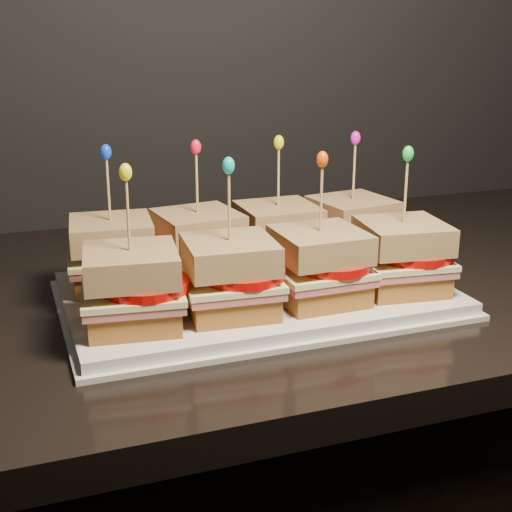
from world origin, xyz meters
name	(u,v)px	position (x,y,z in m)	size (l,w,h in m)	color
platter	(256,295)	(1.07, 1.60, 0.93)	(0.42, 0.26, 0.02)	white
platter_rim	(256,300)	(1.07, 1.60, 0.92)	(0.43, 0.27, 0.01)	white
sandwich_0_bread_bot	(114,276)	(0.92, 1.66, 0.95)	(0.09, 0.09, 0.02)	brown
sandwich_0_ham	(113,262)	(0.92, 1.66, 0.97)	(0.09, 0.09, 0.01)	#B8635E
sandwich_0_cheese	(113,256)	(0.92, 1.66, 0.97)	(0.10, 0.09, 0.01)	#FFF7AC
sandwich_0_tomato	(124,250)	(0.93, 1.66, 0.98)	(0.09, 0.09, 0.01)	red
sandwich_0_bread_top	(111,233)	(0.92, 1.66, 1.00)	(0.09, 0.09, 0.03)	brown
sandwich_0_pick	(109,193)	(0.92, 1.66, 1.04)	(0.00, 0.00, 0.09)	tan
sandwich_0_frill	(106,152)	(0.92, 1.66, 1.09)	(0.01, 0.01, 0.02)	blue
sandwich_1_bread_bot	(199,266)	(1.02, 1.66, 0.95)	(0.09, 0.09, 0.02)	brown
sandwich_1_ham	(199,253)	(1.02, 1.66, 0.97)	(0.09, 0.09, 0.01)	#B8635E
sandwich_1_cheese	(198,247)	(1.02, 1.66, 0.97)	(0.10, 0.09, 0.01)	#FFF7AC
sandwich_1_tomato	(210,242)	(1.03, 1.66, 0.98)	(0.09, 0.09, 0.01)	red
sandwich_1_bread_top	(198,225)	(1.02, 1.66, 1.00)	(0.09, 0.09, 0.03)	brown
sandwich_1_pick	(197,187)	(1.02, 1.66, 1.04)	(0.00, 0.00, 0.09)	tan
sandwich_1_frill	(196,147)	(1.02, 1.66, 1.09)	(0.01, 0.01, 0.02)	red
sandwich_2_bread_bot	(278,257)	(1.12, 1.66, 0.95)	(0.09, 0.09, 0.02)	brown
sandwich_2_ham	(278,245)	(1.12, 1.66, 0.97)	(0.09, 0.09, 0.01)	#B8635E
sandwich_2_cheese	(278,239)	(1.12, 1.66, 0.97)	(0.10, 0.09, 0.01)	#FFF7AC
sandwich_2_tomato	(289,234)	(1.13, 1.66, 0.98)	(0.09, 0.09, 0.01)	red
sandwich_2_bread_top	(278,218)	(1.12, 1.66, 1.00)	(0.09, 0.09, 0.03)	brown
sandwich_2_pick	(278,181)	(1.12, 1.66, 1.04)	(0.00, 0.00, 0.09)	tan
sandwich_2_frill	(279,142)	(1.12, 1.66, 1.09)	(0.01, 0.01, 0.02)	#E6E809
sandwich_3_bread_bot	(351,249)	(1.22, 1.66, 0.95)	(0.09, 0.09, 0.02)	brown
sandwich_3_ham	(351,237)	(1.22, 1.66, 0.97)	(0.09, 0.09, 0.01)	#B8635E
sandwich_3_cheese	(352,232)	(1.22, 1.66, 0.97)	(0.10, 0.09, 0.01)	#FFF7AC
sandwich_3_tomato	(363,226)	(1.23, 1.66, 0.98)	(0.09, 0.09, 0.01)	red
sandwich_3_bread_top	(352,211)	(1.22, 1.66, 1.00)	(0.09, 0.09, 0.03)	brown
sandwich_3_pick	(354,175)	(1.22, 1.66, 1.04)	(0.00, 0.00, 0.09)	tan
sandwich_3_frill	(356,138)	(1.22, 1.66, 1.09)	(0.01, 0.01, 0.02)	#D417BE
sandwich_4_bread_bot	(133,314)	(0.92, 1.54, 0.95)	(0.09, 0.09, 0.02)	brown
sandwich_4_ham	(133,298)	(0.92, 1.54, 0.97)	(0.09, 0.09, 0.01)	#B8635E
sandwich_4_cheese	(132,292)	(0.92, 1.54, 0.97)	(0.10, 0.09, 0.01)	#FFF7AC
sandwich_4_tomato	(145,285)	(0.93, 1.54, 0.98)	(0.09, 0.09, 0.01)	red
sandwich_4_bread_top	(131,265)	(0.92, 1.54, 1.00)	(0.09, 0.09, 0.03)	brown
sandwich_4_pick	(128,220)	(0.92, 1.54, 1.04)	(0.00, 0.00, 0.09)	tan
sandwich_4_frill	(125,172)	(0.92, 1.54, 1.09)	(0.01, 0.01, 0.02)	yellow
sandwich_5_bread_bot	(230,301)	(1.02, 1.54, 0.95)	(0.09, 0.09, 0.02)	brown
sandwich_5_ham	(230,286)	(1.02, 1.54, 0.97)	(0.09, 0.09, 0.01)	#B8635E
sandwich_5_cheese	(230,280)	(1.02, 1.54, 0.97)	(0.10, 0.09, 0.01)	#FFF7AC
sandwich_5_tomato	(243,273)	(1.03, 1.54, 0.98)	(0.09, 0.09, 0.01)	red
sandwich_5_bread_top	(230,254)	(1.02, 1.54, 1.00)	(0.09, 0.09, 0.03)	brown
sandwich_5_pick	(229,211)	(1.02, 1.54, 1.04)	(0.00, 0.00, 0.09)	tan
sandwich_5_frill	(229,165)	(1.02, 1.54, 1.09)	(0.01, 0.01, 0.02)	#0DB8AE
sandwich_6_bread_bot	(319,289)	(1.12, 1.54, 0.95)	(0.09, 0.09, 0.02)	brown
sandwich_6_ham	(319,275)	(1.12, 1.54, 0.97)	(0.09, 0.09, 0.01)	#B8635E
sandwich_6_cheese	(319,269)	(1.12, 1.54, 0.97)	(0.10, 0.09, 0.01)	#FFF7AC
sandwich_6_tomato	(332,263)	(1.13, 1.54, 0.98)	(0.09, 0.09, 0.01)	red
sandwich_6_bread_top	(320,245)	(1.12, 1.54, 1.00)	(0.09, 0.09, 0.03)	brown
sandwich_6_pick	(321,203)	(1.12, 1.54, 1.04)	(0.00, 0.00, 0.09)	tan
sandwich_6_frill	(322,159)	(1.12, 1.54, 1.09)	(0.01, 0.01, 0.02)	#EA4606
sandwich_7_bread_bot	(400,279)	(1.22, 1.54, 0.95)	(0.09, 0.09, 0.02)	brown
sandwich_7_ham	(401,265)	(1.22, 1.54, 0.97)	(0.09, 0.09, 0.01)	#B8635E
sandwich_7_cheese	(401,259)	(1.22, 1.54, 0.97)	(0.10, 0.09, 0.01)	#FFF7AC
sandwich_7_tomato	(414,253)	(1.23, 1.54, 0.98)	(0.09, 0.09, 0.01)	red
sandwich_7_bread_top	(403,236)	(1.22, 1.54, 1.00)	(0.09, 0.09, 0.03)	brown
sandwich_7_pick	(405,195)	(1.22, 1.54, 1.04)	(0.00, 0.00, 0.09)	tan
sandwich_7_frill	(408,154)	(1.22, 1.54, 1.09)	(0.01, 0.01, 0.02)	green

